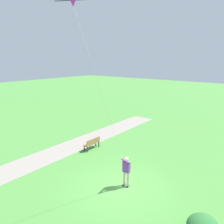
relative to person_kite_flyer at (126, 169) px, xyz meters
The scene contains 4 objects.
ground_plane 1.10m from the person_kite_flyer, 47.24° to the left, with size 120.00×120.00×0.00m, color #4C8E3D.
walkway_path 7.20m from the person_kite_flyer, 18.37° to the left, with size 2.40×32.00×0.02m, color gray.
person_kite_flyer is the anchor object (origin of this frame).
park_bench_near_walkway 5.92m from the person_kite_flyer, 28.20° to the right, with size 0.47×1.51×0.88m.
Camera 1 is at (-6.90, 9.39, 7.02)m, focal length 37.18 mm.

